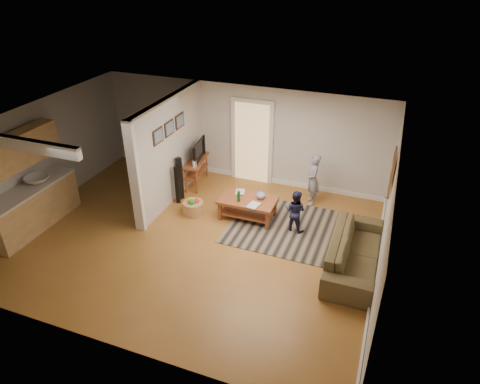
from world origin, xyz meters
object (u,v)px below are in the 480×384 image
speaker_left (177,185)px  child (311,203)px  coffee_table (249,203)px  sofa (352,266)px  toy_basket (193,207)px  tv_console (196,162)px  toddler (294,230)px  speaker_right (180,178)px

speaker_left → child: bearing=2.8°
coffee_table → child: bearing=43.6°
sofa → toy_basket: size_ratio=4.88×
sofa → speaker_left: (-4.27, 0.97, 0.49)m
sofa → speaker_left: size_ratio=2.35×
tv_console → toddler: 3.16m
coffee_table → toy_basket: coffee_table is taller
sofa → coffee_table: 2.65m
toy_basket → speaker_left: bearing=149.3°
speaker_left → toddler: bearing=-20.2°
speaker_right → child: (3.04, 0.89, -0.55)m
tv_console → coffee_table: bearing=-39.5°
toy_basket → toddler: 2.35m
tv_console → child: size_ratio=0.92×
speaker_left → toddler: (2.90, -0.16, -0.49)m
sofa → child: 2.42m
coffee_table → speaker_right: bearing=172.3°
coffee_table → toy_basket: (-1.25, -0.29, -0.21)m
tv_console → speaker_left: speaker_left is taller
toy_basket → toddler: toddler is taller
speaker_left → toy_basket: (0.57, -0.34, -0.32)m
child → toddler: child is taller
coffee_table → toddler: (1.09, -0.11, -0.38)m
coffee_table → tv_console: tv_console is taller
sofa → tv_console: size_ratio=1.98×
tv_console → speaker_right: speaker_right is taller
speaker_right → toy_basket: speaker_right is taller
coffee_table → speaker_right: size_ratio=1.15×
toy_basket → sofa: bearing=-9.7°
speaker_right → toddler: bearing=13.7°
speaker_left → toddler: size_ratio=1.02×
toddler → speaker_left: bearing=7.1°
tv_console → toy_basket: bearing=-77.3°
speaker_right → toddler: (2.93, -0.36, -0.55)m
tv_console → child: bearing=-7.2°
tv_console → child: tv_console is taller
sofa → coffee_table: (-2.46, 0.92, 0.38)m
toy_basket → coffee_table: bearing=13.0°
speaker_left → toy_basket: speaker_left is taller
speaker_left → speaker_right: size_ratio=0.89×
toddler → child: bearing=-84.8°
coffee_table → speaker_right: 1.87m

